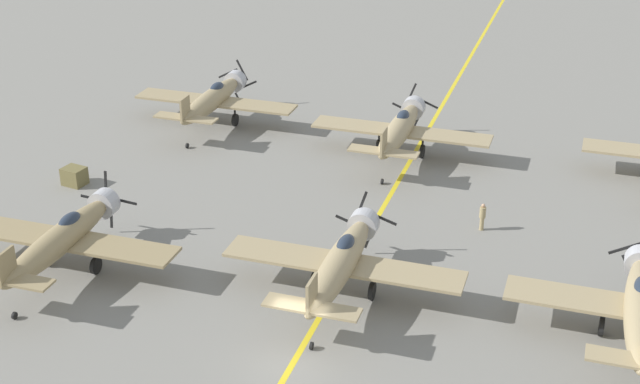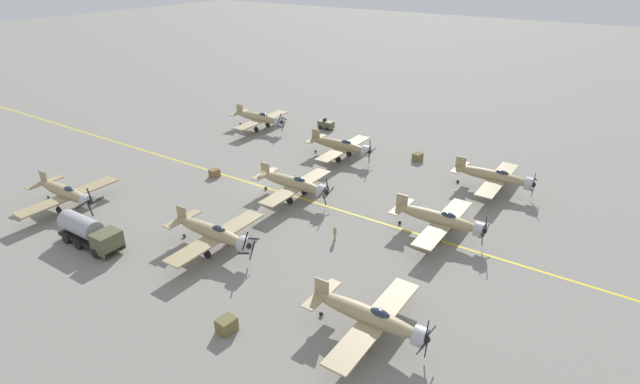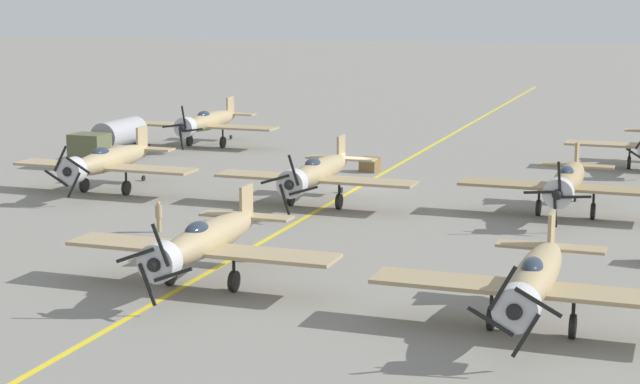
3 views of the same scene
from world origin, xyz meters
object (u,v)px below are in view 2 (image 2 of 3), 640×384
airplane_mid_right (214,233)px  fuel_tanker (89,232)px  airplane_near_right (67,193)px  airplane_near_left (260,118)px  airplane_far_right (371,317)px  airplane_far_left (495,177)px  supply_crate_mid_lane (418,157)px  airplane_mid_center (294,183)px  ground_crew_walking (335,233)px  airplane_mid_left (342,146)px  airplane_far_center (441,219)px  supply_crate_outboard (227,325)px  supply_crate_by_tanker (214,173)px  tow_tractor (326,124)px

airplane_mid_right → fuel_tanker: size_ratio=1.50×
airplane_near_right → airplane_near_left: 34.73m
airplane_mid_right → airplane_far_right: bearing=98.9°
airplane_far_left → supply_crate_mid_lane: airplane_far_left is taller
supply_crate_mid_lane → airplane_near_left: bearing=-86.6°
airplane_mid_center → ground_crew_walking: 10.83m
airplane_mid_left → airplane_near_right: bearing=-17.7°
airplane_near_right → airplane_far_right: airplane_near_right is taller
airplane_near_right → airplane_mid_right: airplane_near_right is taller
airplane_far_center → airplane_mid_right: airplane_far_center is taller
airplane_mid_right → airplane_far_left: bearing=163.2°
airplane_far_left → supply_crate_outboard: 38.84m
airplane_far_left → airplane_mid_center: airplane_mid_center is taller
airplane_near_left → fuel_tanker: size_ratio=1.50×
airplane_mid_center → airplane_far_right: airplane_far_right is taller
airplane_mid_center → supply_crate_by_tanker: 12.95m
airplane_far_right → airplane_far_center: bearing=-163.3°
airplane_far_left → airplane_far_center: airplane_far_center is taller
airplane_near_left → airplane_far_right: bearing=35.9°
airplane_mid_right → airplane_far_right: 19.14m
supply_crate_outboard → airplane_mid_center: bearing=-156.5°
ground_crew_walking → supply_crate_outboard: bearing=1.1°
supply_crate_mid_lane → airplane_far_left: bearing=71.0°
airplane_mid_center → supply_crate_mid_lane: bearing=164.8°
tow_tractor → fuel_tanker: bearing=0.6°
airplane_mid_left → supply_crate_outboard: bearing=30.8°
airplane_far_right → airplane_mid_right: bearing=-85.0°
supply_crate_mid_lane → supply_crate_by_tanker: bearing=-45.0°
airplane_near_right → airplane_near_left: bearing=170.6°
airplane_mid_left → supply_crate_outboard: airplane_mid_left is taller
airplane_mid_center → airplane_mid_left: 14.35m
airplane_near_right → supply_crate_mid_lane: size_ratio=8.87×
airplane_mid_center → tow_tractor: bearing=-149.4°
airplane_far_center → ground_crew_walking: size_ratio=7.31×
airplane_far_center → airplane_mid_right: (15.18, -17.67, 0.00)m
airplane_far_center → airplane_near_right: bearing=-76.2°
airplane_far_left → airplane_mid_center: size_ratio=1.00×
airplane_far_right → ground_crew_walking: size_ratio=7.31×
airplane_near_right → ground_crew_walking: (-11.20, 29.63, -1.12)m
airplane_far_left → supply_crate_outboard: (37.52, -9.94, -1.41)m
airplane_mid_left → airplane_near_left: bearing=-88.6°
airplane_mid_right → tow_tractor: (-38.25, -11.72, -1.22)m
airplane_near_right → airplane_mid_left: size_ratio=1.00×
airplane_far_center → supply_crate_mid_lane: (-18.32, -10.54, -1.45)m
airplane_mid_right → supply_crate_outboard: bearing=64.9°
airplane_far_right → fuel_tanker: (3.89, -30.20, -0.50)m
airplane_far_right → fuel_tanker: size_ratio=1.50×
airplane_mid_right → airplane_far_right: size_ratio=1.00×
airplane_near_right → supply_crate_mid_lane: (-36.39, 27.82, -1.45)m
airplane_far_left → fuel_tanker: airplane_far_left is taller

